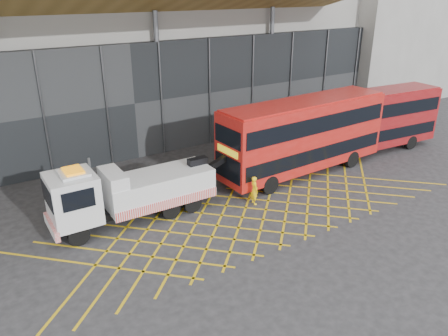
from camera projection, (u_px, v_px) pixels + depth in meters
ground_plane at (190, 234)px, 21.83m from camera, size 120.00×120.00×0.00m
road_markings at (254, 213)px, 23.83m from camera, size 24.76×7.16×0.01m
construction_building at (93, 21)px, 33.58m from camera, size 55.00×23.97×18.00m
east_building at (379, 1)px, 46.41m from camera, size 15.00×12.00×20.00m
recovery_truck at (128, 192)px, 22.58m from camera, size 10.15×2.52×3.54m
bus_towed at (304, 133)px, 28.07m from camera, size 12.13×3.22×4.90m
bus_second at (371, 119)px, 31.89m from camera, size 11.33×3.62×4.53m
worker at (254, 190)px, 24.61m from camera, size 0.52×0.68×1.68m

